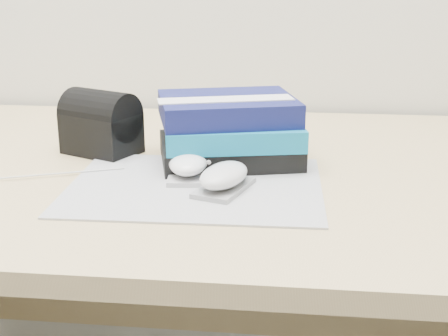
# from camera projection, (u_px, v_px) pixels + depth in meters

# --- Properties ---
(desk) EXTENTS (1.60, 0.80, 0.73)m
(desk) POSITION_uv_depth(u_px,v_px,m) (270.00, 277.00, 1.15)
(desk) COLOR tan
(desk) RESTS_ON ground
(mousepad) EXTENTS (0.38, 0.30, 0.00)m
(mousepad) POSITION_uv_depth(u_px,v_px,m) (195.00, 186.00, 0.92)
(mousepad) COLOR gray
(mousepad) RESTS_ON desk
(mouse_rear) EXTENTS (0.07, 0.11, 0.04)m
(mouse_rear) POSITION_uv_depth(u_px,v_px,m) (188.00, 164.00, 0.95)
(mouse_rear) COLOR #AAAAAC
(mouse_rear) RESTS_ON mousepad
(mouse_front) EXTENTS (0.09, 0.12, 0.04)m
(mouse_front) POSITION_uv_depth(u_px,v_px,m) (224.00, 177.00, 0.89)
(mouse_front) COLOR gray
(mouse_front) RESTS_ON mousepad
(usb_cable) EXTENTS (0.19, 0.08, 0.00)m
(usb_cable) POSITION_uv_depth(u_px,v_px,m) (59.00, 173.00, 0.97)
(usb_cable) COLOR silver
(usb_cable) RESTS_ON mousepad
(book_stack) EXTENTS (0.26, 0.23, 0.11)m
(book_stack) POSITION_uv_depth(u_px,v_px,m) (229.00, 130.00, 1.02)
(book_stack) COLOR black
(book_stack) RESTS_ON desk
(pouch) EXTENTS (0.15, 0.13, 0.11)m
(pouch) POSITION_uv_depth(u_px,v_px,m) (101.00, 123.00, 1.07)
(pouch) COLOR black
(pouch) RESTS_ON desk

